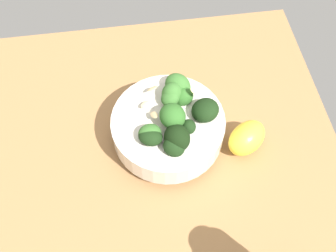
# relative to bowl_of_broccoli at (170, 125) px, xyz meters

# --- Properties ---
(ground_plane) EXTENTS (0.62, 0.62, 0.04)m
(ground_plane) POSITION_rel_bowl_of_broccoli_xyz_m (0.03, 0.04, -0.06)
(ground_plane) COLOR #996D42
(bowl_of_broccoli) EXTENTS (0.18, 0.18, 0.11)m
(bowl_of_broccoli) POSITION_rel_bowl_of_broccoli_xyz_m (0.00, 0.00, 0.00)
(bowl_of_broccoli) COLOR silver
(bowl_of_broccoli) RESTS_ON ground_plane
(lemon_wedge) EXTENTS (0.08, 0.08, 0.05)m
(lemon_wedge) POSITION_rel_bowl_of_broccoli_xyz_m (-0.12, 0.03, -0.02)
(lemon_wedge) COLOR yellow
(lemon_wedge) RESTS_ON ground_plane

